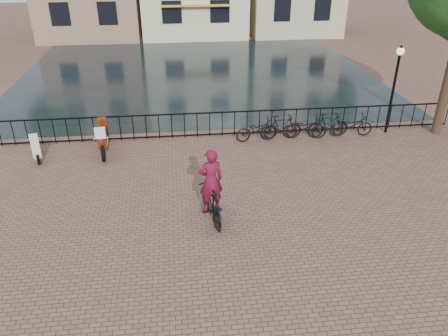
{
  "coord_description": "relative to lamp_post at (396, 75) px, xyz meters",
  "views": [
    {
      "loc": [
        -1.26,
        -8.04,
        7.14
      ],
      "look_at": [
        0.0,
        3.0,
        1.2
      ],
      "focal_mm": 35.0,
      "sensor_mm": 36.0,
      "label": 1
    }
  ],
  "objects": [
    {
      "name": "parked_bike_4",
      "position": [
        -1.6,
        -0.2,
        -1.93
      ],
      "size": [
        1.75,
        0.69,
        0.9
      ],
      "primitive_type": "imported",
      "rotation": [
        0.0,
        0.0,
        1.51
      ],
      "color": "black",
      "rests_on": "ground"
    },
    {
      "name": "railing",
      "position": [
        -7.2,
        0.4,
        -1.87
      ],
      "size": [
        20.0,
        0.05,
        1.02
      ],
      "color": "black",
      "rests_on": "ground"
    },
    {
      "name": "lamp_post",
      "position": [
        0.0,
        0.0,
        0.0
      ],
      "size": [
        0.3,
        0.3,
        3.45
      ],
      "color": "black",
      "rests_on": "ground"
    },
    {
      "name": "parked_bike_2",
      "position": [
        -3.5,
        -0.2,
        -1.93
      ],
      "size": [
        1.77,
        0.79,
        0.9
      ],
      "primitive_type": "imported",
      "rotation": [
        0.0,
        0.0,
        1.45
      ],
      "color": "black",
      "rests_on": "ground"
    },
    {
      "name": "canal_water",
      "position": [
        -7.2,
        9.7,
        -2.38
      ],
      "size": [
        20.0,
        20.0,
        0.0
      ],
      "primitive_type": "plane",
      "color": "black",
      "rests_on": "ground"
    },
    {
      "name": "dog",
      "position": [
        -7.53,
        -5.66,
        -2.12
      ],
      "size": [
        0.28,
        0.78,
        0.52
      ],
      "rotation": [
        0.0,
        0.0,
        0.04
      ],
      "color": "black",
      "rests_on": "ground"
    },
    {
      "name": "motorcycle",
      "position": [
        -11.23,
        -0.63,
        -1.69
      ],
      "size": [
        0.66,
        1.95,
        1.37
      ],
      "rotation": [
        0.0,
        0.0,
        0.11
      ],
      "color": "maroon",
      "rests_on": "ground"
    },
    {
      "name": "cyclist",
      "position": [
        -7.65,
        -5.42,
        -1.4
      ],
      "size": [
        0.91,
        1.95,
        2.58
      ],
      "rotation": [
        0.0,
        0.0,
        3.35
      ],
      "color": "black",
      "rests_on": "ground"
    },
    {
      "name": "parked_bike_3",
      "position": [
        -2.55,
        -0.2,
        -1.88
      ],
      "size": [
        1.69,
        0.56,
        1.0
      ],
      "primitive_type": "imported",
      "rotation": [
        0.0,
        0.0,
        1.63
      ],
      "color": "black",
      "rests_on": "ground"
    },
    {
      "name": "scooter",
      "position": [
        -13.56,
        -0.85,
        -1.77
      ],
      "size": [
        0.77,
        1.36,
        1.21
      ],
      "rotation": [
        0.0,
        0.0,
        0.32
      ],
      "color": "white",
      "rests_on": "ground"
    },
    {
      "name": "ground",
      "position": [
        -7.2,
        -7.6,
        -2.38
      ],
      "size": [
        100.0,
        100.0,
        0.0
      ],
      "primitive_type": "plane",
      "color": "brown",
      "rests_on": "ground"
    },
    {
      "name": "parked_bike_1",
      "position": [
        -4.45,
        -0.2,
        -1.88
      ],
      "size": [
        1.69,
        0.59,
        1.0
      ],
      "primitive_type": "imported",
      "rotation": [
        0.0,
        0.0,
        1.64
      ],
      "color": "black",
      "rests_on": "ground"
    },
    {
      "name": "parked_bike_0",
      "position": [
        -5.4,
        -0.2,
        -1.93
      ],
      "size": [
        1.79,
        0.88,
        0.9
      ],
      "primitive_type": "imported",
      "rotation": [
        0.0,
        0.0,
        1.74
      ],
      "color": "black",
      "rests_on": "ground"
    }
  ]
}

